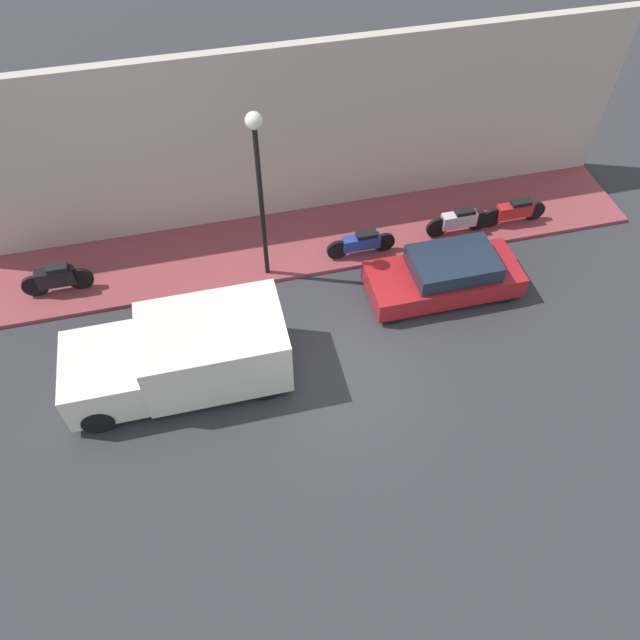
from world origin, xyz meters
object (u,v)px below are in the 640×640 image
object	(u,v)px
parked_car	(446,275)
motorcycle_black	(57,278)
motorcycle_red	(515,211)
scooter_silver	(459,221)
delivery_van	(181,355)
streetlamp	(258,168)
motorcycle_blue	(362,243)

from	to	relation	value
parked_car	motorcycle_black	xyz separation A→B (m)	(2.20, 9.75, -0.00)
motorcycle_red	scooter_silver	size ratio (longest dim) A/B	1.04
delivery_van	streetlamp	distance (m)	4.60
scooter_silver	streetlamp	size ratio (longest dim) A/B	0.39
motorcycle_blue	motorcycle_red	xyz separation A→B (m)	(0.24, -4.59, 0.02)
parked_car	motorcycle_blue	size ratio (longest dim) A/B	2.05
scooter_silver	motorcycle_black	xyz separation A→B (m)	(0.26, 10.89, 0.03)
motorcycle_black	streetlamp	xyz separation A→B (m)	(-0.55, -5.36, 2.90)
motorcycle_black	delivery_van	bearing A→B (deg)	-139.99
motorcycle_blue	motorcycle_black	world-z (taller)	motorcycle_black
scooter_silver	motorcycle_blue	bearing A→B (deg)	94.07
parked_car	delivery_van	size ratio (longest dim) A/B	0.80
parked_car	streetlamp	distance (m)	5.51
motorcycle_blue	motorcycle_red	size ratio (longest dim) A/B	0.99
parked_car	scooter_silver	bearing A→B (deg)	-30.38
motorcycle_red	streetlamp	distance (m)	7.81
scooter_silver	motorcycle_red	bearing A→B (deg)	-88.85
parked_car	streetlamp	world-z (taller)	streetlamp
scooter_silver	motorcycle_black	world-z (taller)	motorcycle_black
delivery_van	motorcycle_blue	xyz separation A→B (m)	(3.00, -5.09, -0.39)
delivery_van	streetlamp	size ratio (longest dim) A/B	1.03
scooter_silver	streetlamp	bearing A→B (deg)	93.07
parked_car	motorcycle_blue	xyz separation A→B (m)	(1.74, 1.75, -0.07)
delivery_van	motorcycle_red	world-z (taller)	delivery_van
motorcycle_blue	motorcycle_black	distance (m)	8.01
delivery_van	scooter_silver	distance (m)	8.60
parked_car	streetlamp	xyz separation A→B (m)	(1.65, 4.38, 2.89)
delivery_van	motorcycle_blue	world-z (taller)	delivery_van
parked_car	delivery_van	distance (m)	6.96
motorcycle_blue	streetlamp	xyz separation A→B (m)	(-0.09, 2.63, 2.96)
parked_car	motorcycle_red	world-z (taller)	parked_car
motorcycle_blue	scooter_silver	distance (m)	2.90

